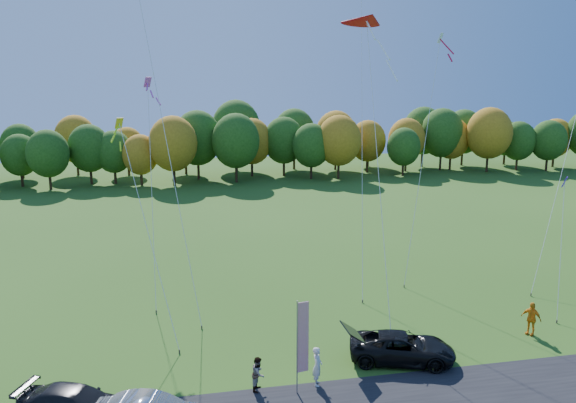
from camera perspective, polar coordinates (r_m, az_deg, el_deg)
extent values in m
plane|color=#274C14|center=(27.81, 2.58, -16.84)|extent=(160.00, 160.00, 0.00)
imported|color=black|center=(28.90, 11.52, -14.33)|extent=(5.59, 3.80, 1.42)
imported|color=silver|center=(26.33, 2.99, -16.36)|extent=(0.59, 0.75, 1.81)
imported|color=gray|center=(26.02, -3.03, -17.06)|extent=(0.84, 0.93, 1.55)
imported|color=orange|center=(33.65, 23.46, -10.84)|extent=(0.98, 1.15, 1.85)
cylinder|color=#999999|center=(25.10, 0.93, -14.62)|extent=(0.06, 0.06, 4.31)
cube|color=red|center=(25.01, 1.52, -13.63)|extent=(0.54, 0.13, 3.23)
cube|color=navy|center=(24.54, 1.52, -11.08)|extent=(0.53, 0.12, 0.84)
cylinder|color=#4C3F33|center=(32.30, -8.76, -12.51)|extent=(0.08, 0.08, 0.20)
cylinder|color=#4C3F33|center=(35.74, 7.58, -10.01)|extent=(0.08, 0.08, 0.20)
cylinder|color=#4C3F33|center=(30.96, 10.46, -13.69)|extent=(0.08, 0.08, 0.20)
cone|color=red|center=(36.11, 7.98, 17.88)|extent=(2.96, 2.26, 3.24)
cylinder|color=#4C3F33|center=(39.68, 23.45, -8.67)|extent=(0.08, 0.08, 0.20)
cylinder|color=#4C3F33|center=(29.85, -10.97, -14.73)|extent=(0.08, 0.08, 0.20)
cube|color=yellow|center=(34.37, -16.78, 7.63)|extent=(1.07, 1.07, 1.26)
cylinder|color=#4C3F33|center=(38.74, 11.71, -8.41)|extent=(0.08, 0.08, 0.20)
cube|color=white|center=(42.34, 15.22, 15.74)|extent=(1.17, 1.17, 1.39)
cylinder|color=#4C3F33|center=(34.82, -13.24, -10.84)|extent=(0.08, 0.08, 0.20)
cube|color=#EA4EBD|center=(39.07, -14.07, 11.69)|extent=(1.14, 1.14, 1.35)
cylinder|color=#4C3F33|center=(36.05, 25.64, -10.93)|extent=(0.08, 0.08, 0.20)
cube|color=#450EC9|center=(38.53, 26.29, 1.80)|extent=(1.12, 1.12, 1.32)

